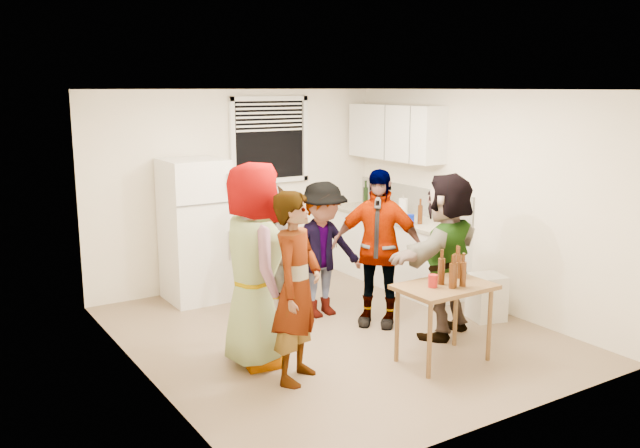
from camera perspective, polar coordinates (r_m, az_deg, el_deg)
room at (r=7.16m, az=1.24°, el=-9.20°), size 4.00×4.50×2.50m
window at (r=8.85m, az=-4.25°, el=7.06°), size 1.12×0.10×1.06m
refrigerator at (r=8.19m, az=-10.47°, el=-0.53°), size 0.70×0.70×1.70m
counter_lower at (r=8.88m, az=6.29°, el=-2.25°), size 0.60×2.20×0.86m
countertop at (r=8.79m, az=6.35°, el=0.60°), size 0.64×2.22×0.04m
backsplash at (r=8.93m, az=7.81°, el=2.05°), size 0.03×2.20×0.36m
upper_cabinets at (r=8.89m, az=6.35°, el=7.69°), size 0.34×1.60×0.70m
kettle at (r=8.77m, az=6.00°, el=0.73°), size 0.23×0.19×0.18m
paper_towel at (r=8.63m, az=6.99°, el=0.53°), size 0.11×0.11×0.24m
wine_bottle at (r=9.37m, az=3.85°, el=1.46°), size 0.07×0.07×0.27m
beer_bottle_counter at (r=8.27m, az=8.41°, el=0.01°), size 0.06×0.06×0.23m
blue_cup at (r=8.22m, az=7.60°, el=-0.04°), size 0.09×0.09×0.12m
picture_frame at (r=9.31m, az=5.38°, el=1.83°), size 0.02×0.18×0.15m
trash_bin at (r=7.73m, az=13.86°, el=-6.01°), size 0.42×0.42×0.50m
serving_table at (r=6.59m, az=10.24°, el=-11.25°), size 0.88×0.59×0.74m
beer_bottle_table at (r=6.36m, az=10.15°, el=-5.01°), size 0.06×0.06×0.24m
red_cup at (r=6.26m, az=9.46°, el=-5.26°), size 0.09×0.09×0.12m
guest_grey at (r=6.48m, az=-5.40°, el=-11.53°), size 2.02×1.25×0.60m
guest_stripe at (r=6.12m, az=-1.91°, el=-12.90°), size 1.49×1.71×0.40m
guest_back_left at (r=7.64m, az=-3.70°, el=-7.86°), size 1.34×1.65×0.56m
guest_back_right at (r=7.71m, az=0.19°, el=-7.65°), size 0.98×1.51×0.56m
guest_black at (r=7.47m, az=4.75°, el=-8.35°), size 1.93×1.87×0.41m
guest_orange at (r=7.26m, az=10.38°, el=-9.08°), size 2.06×2.14×0.50m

